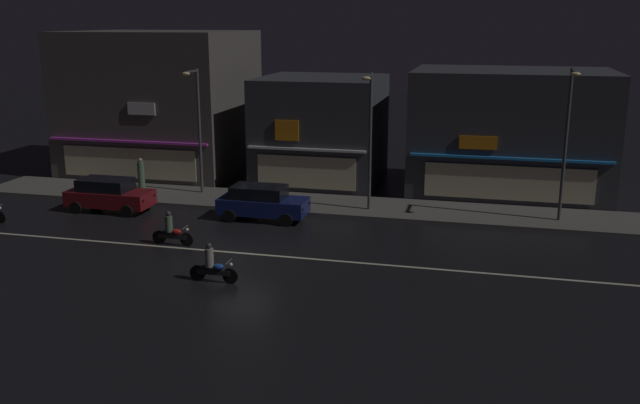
% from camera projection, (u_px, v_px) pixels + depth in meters
% --- Properties ---
extents(ground_plane, '(140.00, 140.00, 0.00)m').
position_uv_depth(ground_plane, '(244.00, 253.00, 28.86)').
color(ground_plane, black).
extents(lane_divider_stripe, '(34.18, 0.16, 0.01)m').
position_uv_depth(lane_divider_stripe, '(244.00, 253.00, 28.86)').
color(lane_divider_stripe, beige).
rests_on(lane_divider_stripe, ground).
extents(sidewalk_far, '(35.98, 3.92, 0.14)m').
position_uv_depth(sidewalk_far, '(297.00, 203.00, 36.60)').
color(sidewalk_far, '#5B5954').
rests_on(sidewalk_far, ground).
extents(storefront_left_block, '(7.00, 7.24, 6.24)m').
position_uv_depth(storefront_left_block, '(321.00, 130.00, 40.99)').
color(storefront_left_block, '#383A3F').
rests_on(storefront_left_block, ground).
extents(storefront_center_block, '(10.69, 7.40, 6.82)m').
position_uv_depth(storefront_center_block, '(509.00, 132.00, 38.51)').
color(storefront_center_block, '#383A3F').
rests_on(storefront_center_block, ground).
extents(storefront_right_block, '(10.60, 9.21, 8.79)m').
position_uv_depth(storefront_right_block, '(161.00, 102.00, 44.08)').
color(storefront_right_block, '#56514C').
rests_on(storefront_right_block, ground).
extents(streetlamp_west, '(0.44, 1.64, 6.81)m').
position_uv_depth(streetlamp_west, '(197.00, 121.00, 37.31)').
color(streetlamp_west, '#47494C').
rests_on(streetlamp_west, sidewalk_far).
extents(streetlamp_mid, '(0.44, 1.64, 6.86)m').
position_uv_depth(streetlamp_mid, '(370.00, 130.00, 33.89)').
color(streetlamp_mid, '#47494C').
rests_on(streetlamp_mid, sidewalk_far).
extents(streetlamp_east, '(0.44, 1.64, 7.20)m').
position_uv_depth(streetlamp_east, '(567.00, 133.00, 31.94)').
color(streetlamp_east, '#47494C').
rests_on(streetlamp_east, sidewalk_far).
extents(pedestrian_on_sidewalk, '(0.38, 0.38, 1.75)m').
position_uv_depth(pedestrian_on_sidewalk, '(141.00, 174.00, 39.31)').
color(pedestrian_on_sidewalk, '#4C664C').
rests_on(pedestrian_on_sidewalk, sidewalk_far).
extents(parked_car_near_kerb, '(4.30, 1.98, 1.67)m').
position_uv_depth(parked_car_near_kerb, '(262.00, 202.00, 33.62)').
color(parked_car_near_kerb, navy).
rests_on(parked_car_near_kerb, ground).
extents(parked_car_trailing, '(4.30, 1.98, 1.67)m').
position_uv_depth(parked_car_trailing, '(109.00, 194.00, 35.12)').
color(parked_car_trailing, maroon).
rests_on(parked_car_trailing, ground).
extents(motorcycle_following, '(1.90, 0.60, 1.52)m').
position_uv_depth(motorcycle_following, '(212.00, 266.00, 25.57)').
color(motorcycle_following, black).
rests_on(motorcycle_following, ground).
extents(motorcycle_opposite_lane, '(1.90, 0.60, 1.52)m').
position_uv_depth(motorcycle_opposite_lane, '(171.00, 231.00, 29.79)').
color(motorcycle_opposite_lane, black).
rests_on(motorcycle_opposite_lane, ground).
extents(traffic_cone, '(0.36, 0.36, 0.55)m').
position_uv_depth(traffic_cone, '(127.00, 202.00, 35.86)').
color(traffic_cone, orange).
rests_on(traffic_cone, ground).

